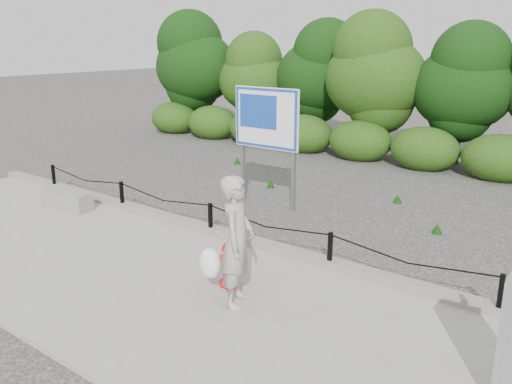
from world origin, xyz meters
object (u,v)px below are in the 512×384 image
at_px(concrete_block, 67,200).
at_px(advertising_sign, 266,124).
at_px(pedestrian, 235,243).
at_px(fire_hydrant, 230,264).

xyz_separation_m(concrete_block, advertising_sign, (3.03, 2.95, 1.55)).
relative_size(pedestrian, concrete_block, 1.56).
bearing_deg(fire_hydrant, pedestrian, -38.76).
bearing_deg(concrete_block, fire_hydrant, -7.91).
height_order(pedestrian, advertising_sign, advertising_sign).
bearing_deg(pedestrian, advertising_sign, 7.60).
height_order(fire_hydrant, pedestrian, pedestrian).
bearing_deg(pedestrian, fire_hydrant, 24.71).
height_order(concrete_block, advertising_sign, advertising_sign).
relative_size(fire_hydrant, concrete_block, 0.61).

